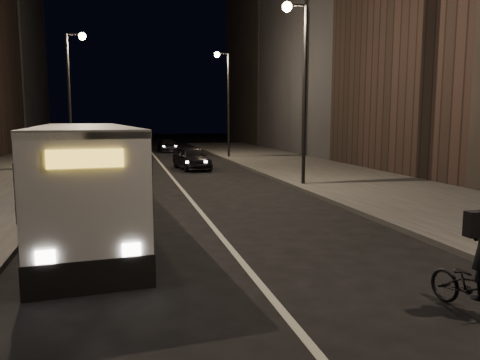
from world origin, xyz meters
TOP-DOWN VIEW (x-y plane):
  - ground at (0.00, 0.00)m, footprint 180.00×180.00m
  - sidewalk_right at (8.50, 14.00)m, footprint 7.00×70.00m
  - building_row_right at (16.00, 27.50)m, footprint 8.00×61.00m
  - streetlight_right_mid at (5.33, 12.00)m, footprint 1.20×0.44m
  - streetlight_right_far at (5.33, 28.00)m, footprint 1.20×0.44m
  - streetlight_left_far at (-5.33, 22.00)m, footprint 1.20×0.44m
  - city_bus at (-3.60, 5.74)m, footprint 3.32×11.19m
  - cyclist_on_bicycle at (2.99, -2.18)m, footprint 0.91×1.82m
  - car_near at (1.60, 20.73)m, footprint 2.25×4.42m
  - car_mid at (-1.96, 24.37)m, footprint 1.61×3.93m
  - car_far at (1.59, 36.92)m, footprint 1.81×4.15m

SIDE VIEW (x-z plane):
  - ground at x=0.00m, z-range 0.00..0.00m
  - sidewalk_right at x=8.50m, z-range 0.00..0.16m
  - car_far at x=1.59m, z-range 0.00..1.19m
  - car_mid at x=-1.96m, z-range 0.00..1.27m
  - cyclist_on_bicycle at x=2.99m, z-range -0.33..1.67m
  - car_near at x=1.60m, z-range 0.00..1.44m
  - city_bus at x=-3.60m, z-range 0.13..3.11m
  - streetlight_right_mid at x=5.33m, z-range 1.30..9.42m
  - streetlight_right_far at x=5.33m, z-range 1.30..9.42m
  - streetlight_left_far at x=-5.33m, z-range 1.30..9.42m
  - building_row_right at x=16.00m, z-range 0.00..21.00m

